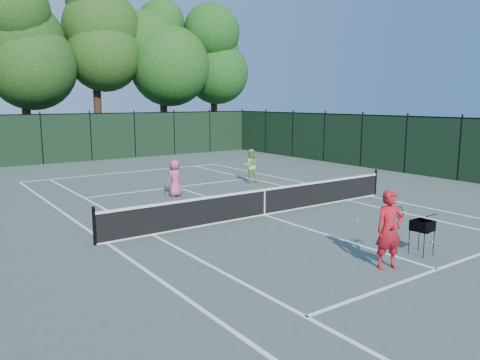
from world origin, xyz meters
TOP-DOWN VIEW (x-y plane):
  - ground at (0.00, 0.00)m, footprint 90.00×90.00m
  - sideline_doubles_left at (-5.49, 0.00)m, footprint 0.10×23.77m
  - sideline_doubles_right at (5.49, 0.00)m, footprint 0.10×23.77m
  - sideline_singles_left at (-4.12, 0.00)m, footprint 0.10×23.77m
  - sideline_singles_right at (4.12, 0.00)m, footprint 0.10×23.77m
  - baseline_far at (0.00, 11.88)m, footprint 10.97×0.10m
  - service_line_near at (0.00, -6.40)m, footprint 8.23×0.10m
  - service_line_far at (0.00, 6.40)m, footprint 8.23×0.10m
  - center_service_line at (0.00, 0.00)m, footprint 0.10×12.80m
  - tennis_net at (0.00, 0.00)m, footprint 11.69×0.09m
  - fence_far at (0.00, 18.00)m, footprint 24.00×0.05m
  - fence_right at (12.00, 0.00)m, footprint 0.05×36.00m
  - tree_2 at (-3.00, 21.80)m, footprint 6.00×6.00m
  - tree_3 at (2.00, 22.30)m, footprint 7.00×7.00m
  - tree_4 at (7.00, 21.60)m, footprint 6.20×6.20m
  - tree_5 at (12.00, 22.10)m, footprint 5.80×5.80m
  - coach at (-0.83, -5.66)m, footprint 1.09×0.66m
  - player_pink at (-0.98, 4.57)m, footprint 0.81×0.62m
  - player_green at (3.46, 5.43)m, footprint 0.94×0.84m
  - ball_hopper at (0.67, -5.53)m, footprint 0.55×0.55m
  - loose_ball_near_cart at (1.73, -5.18)m, footprint 0.07×0.07m
  - loose_ball_midcourt at (1.89, -2.42)m, footprint 0.07×0.07m

SIDE VIEW (x-z plane):
  - ground at x=0.00m, z-range 0.00..0.00m
  - sideline_doubles_left at x=-5.49m, z-range 0.00..0.01m
  - sideline_doubles_right at x=5.49m, z-range 0.00..0.01m
  - sideline_singles_left at x=-4.12m, z-range 0.00..0.01m
  - sideline_singles_right at x=4.12m, z-range 0.00..0.01m
  - baseline_far at x=0.00m, z-range 0.00..0.01m
  - service_line_near at x=0.00m, z-range 0.00..0.01m
  - service_line_far at x=0.00m, z-range 0.00..0.01m
  - center_service_line at x=0.00m, z-range 0.00..0.01m
  - loose_ball_near_cart at x=1.73m, z-range 0.00..0.07m
  - loose_ball_midcourt at x=1.89m, z-range 0.00..0.07m
  - tennis_net at x=0.00m, z-range -0.05..1.01m
  - ball_hopper at x=0.67m, z-range 0.30..1.18m
  - player_pink at x=-0.98m, z-range 0.00..1.49m
  - player_green at x=3.46m, z-range 0.00..1.59m
  - coach at x=-0.83m, z-range 0.00..1.83m
  - fence_far at x=0.00m, z-range 0.00..3.00m
  - fence_right at x=12.00m, z-range 0.00..3.00m
  - tree_5 at x=12.00m, z-range 1.59..13.82m
  - tree_2 at x=-3.00m, z-range 1.53..13.93m
  - tree_4 at x=7.00m, z-range 1.66..14.63m
  - tree_3 at x=2.00m, z-range 1.78..16.23m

